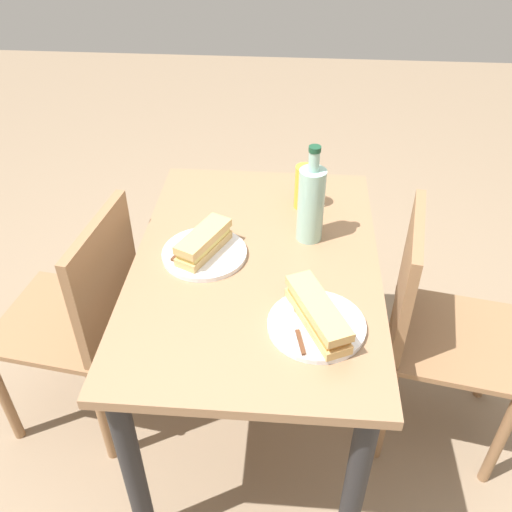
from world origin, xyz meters
name	(u,v)px	position (x,y,z in m)	size (l,w,h in m)	color
ground_plane	(256,414)	(0.00, 0.00, 0.00)	(8.00, 8.00, 0.00)	#8C755B
dining_table	(256,294)	(0.00, 0.00, 0.60)	(1.05, 0.72, 0.73)	#997251
chair_far	(85,314)	(-0.01, 0.56, 0.49)	(0.45, 0.45, 0.86)	#936B47
chair_near	(431,323)	(0.03, -0.56, 0.49)	(0.47, 0.47, 0.86)	#936B47
plate_near	(316,325)	(-0.26, -0.17, 0.74)	(0.25, 0.25, 0.01)	white
baguette_sandwich_near	(318,313)	(-0.26, -0.17, 0.78)	(0.26, 0.17, 0.07)	tan
knife_near	(297,331)	(-0.29, -0.13, 0.75)	(0.18, 0.05, 0.01)	silver
plate_far	(205,253)	(0.02, 0.15, 0.74)	(0.25, 0.25, 0.01)	white
baguette_sandwich_far	(204,242)	(0.02, 0.15, 0.78)	(0.21, 0.15, 0.07)	tan
knife_far	(187,247)	(0.03, 0.21, 0.75)	(0.17, 0.08, 0.01)	silver
water_bottle	(311,203)	(0.13, -0.15, 0.86)	(0.08, 0.08, 0.31)	#99C6B7
beer_glass	(304,187)	(0.31, -0.13, 0.81)	(0.06, 0.06, 0.15)	gold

